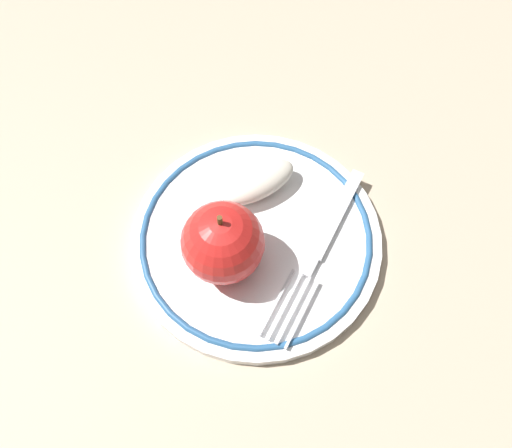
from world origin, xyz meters
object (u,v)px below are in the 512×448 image
object	(u,v)px
apple_slice_front	(258,182)
apple_red_whole	(223,243)
plate	(256,238)
fork	(321,245)

from	to	relation	value
apple_slice_front	apple_red_whole	bearing A→B (deg)	36.67
plate	fork	size ratio (longest dim) A/B	1.25
plate	apple_red_whole	size ratio (longest dim) A/B	2.92
plate	apple_slice_front	bearing A→B (deg)	-81.68
plate	apple_slice_front	distance (m)	0.05
apple_red_whole	fork	bearing A→B (deg)	-160.16
apple_slice_front	fork	size ratio (longest dim) A/B	0.41
apple_red_whole	apple_slice_front	size ratio (longest dim) A/B	1.04
apple_slice_front	fork	world-z (taller)	apple_slice_front
apple_slice_front	fork	distance (m)	0.08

